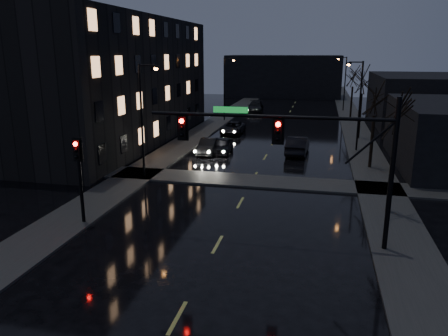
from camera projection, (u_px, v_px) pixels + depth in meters
The scene contains 21 objects.
sidewalk_left at pixel (198, 134), 47.82m from camera, with size 3.00×140.00×0.12m, color #2D2D2B.
sidewalk_right at pixel (360, 140), 44.29m from camera, with size 3.00×140.00×0.12m, color #2D2D2B.
sidewalk_cross at pixel (252, 181), 30.50m from camera, with size 40.00×3.00×0.12m, color #2D2D2B.
apartment_block at pixel (106, 80), 43.23m from camera, with size 12.00×30.00×12.00m, color black.
commercial_right_far at pixel (425, 100), 54.02m from camera, with size 12.00×18.00×6.00m, color black.
far_block at pixel (284, 76), 86.21m from camera, with size 22.00×10.00×8.00m, color black.
signal_mast at pixel (306, 143), 19.48m from camera, with size 11.11×0.41×7.00m.
signal_pole_left at pixel (79, 169), 22.32m from camera, with size 0.35×0.41×4.53m.
tree_near at pixel (399, 103), 22.91m from camera, with size 3.52×3.52×8.08m.
tree_mid_a at pixel (376, 93), 32.44m from camera, with size 3.30×3.30×7.58m.
tree_mid_b at pixel (363, 74), 43.55m from camera, with size 3.74×3.74×8.59m.
tree_far at pixel (354, 73), 56.90m from camera, with size 3.43×3.43×7.88m.
streetlight_l_near at pixel (144, 111), 30.38m from camera, with size 1.53×0.28×8.00m.
streetlight_l_far at pixel (226, 84), 55.84m from camera, with size 1.53×0.28×8.00m.
streetlight_r_mid at pixel (358, 98), 38.54m from camera, with size 1.53×0.28×8.00m.
streetlight_r_far at pixel (344, 79), 64.95m from camera, with size 1.53×0.28×8.00m.
oncoming_car_a at pixel (222, 146), 38.86m from camera, with size 1.62×4.02×1.37m, color black.
oncoming_car_b at pixel (208, 146), 38.68m from camera, with size 1.40×4.02×1.33m, color black.
oncoming_car_c at pixel (233, 128), 47.86m from camera, with size 2.18×4.73×1.31m, color black.
oncoming_car_d at pixel (255, 107), 64.93m from camera, with size 2.22×5.45×1.58m, color black.
lead_car at pixel (298, 145), 38.47m from camera, with size 1.71×4.89×1.61m, color black.
Camera 1 is at (4.38, -10.45, 8.84)m, focal length 35.00 mm.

